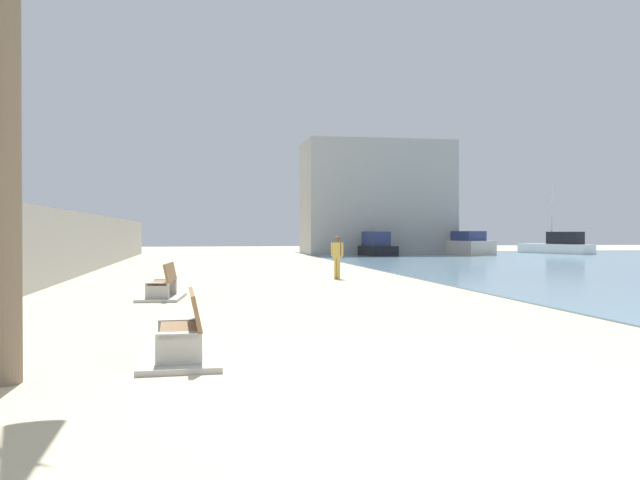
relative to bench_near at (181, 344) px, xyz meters
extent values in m
plane|color=#C6B793|center=(2.46, 16.25, -0.23)|extent=(120.00, 120.00, 0.00)
cube|color=#ADAAA3|center=(-5.04, 16.25, 1.09)|extent=(0.80, 64.00, 2.64)
cylinder|color=#7A6651|center=(-2.07, -1.11, 2.60)|extent=(0.47, 0.47, 5.67)
cube|color=#ADAAA3|center=(0.00, -0.70, 0.01)|extent=(0.61, 0.22, 0.50)
cube|color=#ADAAA3|center=(-0.05, 0.70, 0.01)|extent=(0.61, 0.22, 0.50)
cube|color=olive|center=(-0.03, 0.00, 0.22)|extent=(0.56, 1.62, 0.06)
cube|color=olive|center=(0.20, 0.01, 0.50)|extent=(0.22, 1.60, 0.50)
cube|color=#ADAAA3|center=(-0.03, 0.00, -0.19)|extent=(1.18, 2.14, 0.08)
cube|color=#ADAAA3|center=(-0.84, 8.28, 0.01)|extent=(0.62, 0.26, 0.50)
cube|color=#ADAAA3|center=(-0.70, 9.67, 0.01)|extent=(0.62, 0.26, 0.50)
cube|color=olive|center=(-0.77, 8.98, 0.22)|extent=(0.65, 1.64, 0.06)
cube|color=olive|center=(-0.54, 8.95, 0.50)|extent=(0.32, 1.61, 0.50)
cube|color=#ADAAA3|center=(-0.77, 8.98, -0.19)|extent=(1.30, 2.20, 0.08)
cylinder|color=gold|center=(5.54, 15.85, 0.18)|extent=(0.12, 0.12, 0.82)
cylinder|color=gold|center=(5.44, 15.93, 0.18)|extent=(0.12, 0.12, 0.82)
cube|color=gold|center=(5.49, 15.89, 0.88)|extent=(0.36, 0.34, 0.58)
sphere|color=brown|center=(5.49, 15.89, 1.32)|extent=(0.22, 0.22, 0.22)
cylinder|color=gold|center=(5.66, 15.76, 0.91)|extent=(0.09, 0.09, 0.53)
cylinder|color=gold|center=(5.32, 16.03, 0.91)|extent=(0.09, 0.09, 0.53)
cube|color=white|center=(29.35, 42.02, 0.20)|extent=(3.58, 7.21, 0.80)
cube|color=black|center=(29.67, 41.01, 1.11)|extent=(1.95, 3.29, 1.02)
cylinder|color=silver|center=(29.24, 42.36, 3.04)|extent=(0.12, 0.12, 4.88)
cube|color=beige|center=(20.74, 41.23, 0.36)|extent=(3.70, 6.41, 1.10)
cube|color=navy|center=(20.95, 40.35, 1.29)|extent=(2.23, 2.96, 0.76)
cylinder|color=silver|center=(20.67, 41.52, 3.87)|extent=(0.12, 0.12, 5.92)
cube|color=black|center=(13.31, 41.16, 0.17)|extent=(2.86, 6.26, 0.73)
cube|color=navy|center=(13.44, 40.27, 1.08)|extent=(1.77, 2.83, 1.09)
cube|color=#9E9E99|center=(14.58, 44.25, 4.38)|extent=(12.00, 6.00, 9.22)
camera|label=1|loc=(0.29, -9.67, 1.58)|focal=37.72mm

